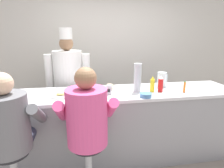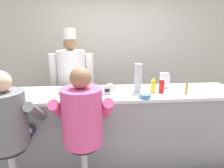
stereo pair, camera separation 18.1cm
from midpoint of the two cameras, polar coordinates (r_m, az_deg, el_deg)
name	(u,v)px [view 1 (the left image)]	position (r m, az deg, el deg)	size (l,w,h in m)	color
wall_back	(108,55)	(3.88, -2.46, 8.75)	(10.00, 0.06, 2.70)	beige
diner_counter	(123,125)	(2.75, 1.47, -12.28)	(3.20, 0.74, 1.00)	gray
ketchup_bottle_red	(161,84)	(2.59, 12.67, 0.02)	(0.07, 0.07, 0.23)	red
mustard_bottle_yellow	(152,84)	(2.56, 10.24, -0.15)	(0.06, 0.06, 0.22)	yellow
hot_sauce_bottle_orange	(184,87)	(2.65, 19.41, -0.90)	(0.03, 0.03, 0.15)	orange
water_pitcher_clear	(162,80)	(2.84, 13.15, 1.32)	(0.15, 0.13, 0.22)	silver
breakfast_plate	(61,95)	(2.47, -17.32, -3.28)	(0.27, 0.27, 0.05)	white
cereal_bowl	(146,95)	(2.35, 8.07, -3.39)	(0.15, 0.15, 0.05)	#4C7FB7
coffee_mug_tan	(110,87)	(2.58, -2.62, -1.05)	(0.13, 0.08, 0.09)	beige
cup_stack_steel	(138,78)	(2.51, 5.75, 1.91)	(0.11, 0.11, 0.39)	#B7BABF
napkin_dispenser_chrome	(107,90)	(2.42, -3.57, -1.85)	(0.10, 0.06, 0.12)	silver
diner_seated_grey	(9,126)	(2.13, -31.06, -11.01)	(0.61, 0.60, 1.44)	#B2B5BA
diner_seated_pink	(87,119)	(1.97, -10.30, -10.63)	(0.63, 0.62, 1.46)	#B2B5BA
cook_in_whites_near	(68,80)	(3.22, -14.72, 1.18)	(0.73, 0.47, 1.86)	#232328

